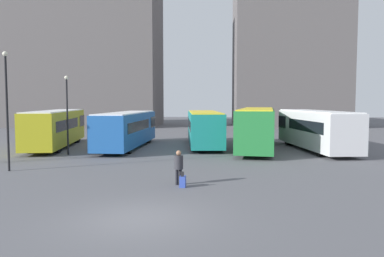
% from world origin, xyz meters
% --- Properties ---
extents(ground_plane, '(160.00, 160.00, 0.00)m').
position_xyz_m(ground_plane, '(0.00, 0.00, 0.00)').
color(ground_plane, '#56565B').
extents(building_block_left, '(24.76, 11.95, 22.56)m').
position_xyz_m(building_block_left, '(-18.26, 46.71, 11.28)').
color(building_block_left, '#5B5656').
rests_on(building_block_left, ground_plane).
extents(building_block_right, '(16.33, 11.38, 34.17)m').
position_xyz_m(building_block_right, '(14.05, 46.71, 17.08)').
color(building_block_right, '#5B5656').
rests_on(building_block_right, ground_plane).
extents(bus_0, '(4.08, 11.65, 3.04)m').
position_xyz_m(bus_0, '(-10.47, 18.55, 1.66)').
color(bus_0, gold).
rests_on(bus_0, ground_plane).
extents(bus_1, '(2.92, 11.40, 2.91)m').
position_xyz_m(bus_1, '(-4.52, 18.57, 1.59)').
color(bus_1, '#1E56A3').
rests_on(bus_1, ground_plane).
extents(bus_2, '(3.37, 10.53, 2.93)m').
position_xyz_m(bus_2, '(1.74, 20.01, 1.60)').
color(bus_2, '#19847F').
rests_on(bus_2, ground_plane).
extents(bus_3, '(4.49, 12.77, 3.24)m').
position_xyz_m(bus_3, '(6.01, 18.35, 1.77)').
color(bus_3, '#237A38').
rests_on(bus_3, ground_plane).
extents(bus_4, '(3.80, 11.14, 3.07)m').
position_xyz_m(bus_4, '(10.45, 17.85, 1.67)').
color(bus_4, silver).
rests_on(bus_4, ground_plane).
extents(traveler, '(0.43, 0.43, 1.58)m').
position_xyz_m(traveler, '(0.87, 5.03, 0.94)').
color(traveler, black).
rests_on(traveler, ground_plane).
extents(suitcase, '(0.28, 0.37, 0.72)m').
position_xyz_m(suitcase, '(1.09, 4.56, 0.25)').
color(suitcase, '#334CB2').
rests_on(suitcase, ground_plane).
extents(lamp_post_1, '(0.28, 0.28, 5.60)m').
position_xyz_m(lamp_post_1, '(-7.86, 14.29, 3.30)').
color(lamp_post_1, black).
rests_on(lamp_post_1, ground_plane).
extents(lamp_post_3, '(0.28, 0.28, 6.46)m').
position_xyz_m(lamp_post_3, '(-8.66, 7.92, 3.75)').
color(lamp_post_3, black).
rests_on(lamp_post_3, ground_plane).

